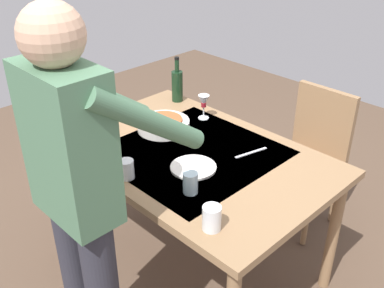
{
  "coord_description": "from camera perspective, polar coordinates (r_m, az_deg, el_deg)",
  "views": [
    {
      "loc": [
        -1.45,
        1.43,
        1.97
      ],
      "look_at": [
        0.0,
        0.0,
        0.82
      ],
      "focal_mm": 41.92,
      "sensor_mm": 36.0,
      "label": 1
    }
  ],
  "objects": [
    {
      "name": "serving_bowl_pasta",
      "position": [
        2.58,
        -3.65,
        2.54
      ],
      "size": [
        0.3,
        0.3,
        0.07
      ],
      "color": "silver",
      "rests_on": "dining_table"
    },
    {
      "name": "ground_plane",
      "position": [
        2.83,
        -0.0,
        -14.72
      ],
      "size": [
        6.0,
        6.0,
        0.0
      ],
      "primitive_type": "plane",
      "color": "brown"
    },
    {
      "name": "table_knife",
      "position": [
        2.37,
        7.53,
        -1.1
      ],
      "size": [
        0.06,
        0.2,
        0.0
      ],
      "primitive_type": "cube",
      "rotation": [
        0.0,
        0.0,
        -0.24
      ],
      "color": "silver",
      "rests_on": "dining_table"
    },
    {
      "name": "chair_near",
      "position": [
        2.97,
        15.0,
        -0.69
      ],
      "size": [
        0.4,
        0.4,
        0.91
      ],
      "color": "brown",
      "rests_on": "ground_plane"
    },
    {
      "name": "dining_table",
      "position": [
        2.4,
        -0.0,
        -2.67
      ],
      "size": [
        1.46,
        0.97,
        0.77
      ],
      "color": "#93704C",
      "rests_on": "ground_plane"
    },
    {
      "name": "water_cup_near_left",
      "position": [
        2.15,
        -8.32,
        -3.2
      ],
      "size": [
        0.07,
        0.07,
        0.09
      ],
      "primitive_type": "cylinder",
      "color": "silver",
      "rests_on": "dining_table"
    },
    {
      "name": "wine_glass_left",
      "position": [
        2.67,
        1.5,
        5.3
      ],
      "size": [
        0.07,
        0.07,
        0.15
      ],
      "color": "white",
      "rests_on": "dining_table"
    },
    {
      "name": "dinner_plate_near",
      "position": [
        2.22,
        0.17,
        -2.98
      ],
      "size": [
        0.23,
        0.23,
        0.01
      ],
      "primitive_type": "cylinder",
      "color": "silver",
      "rests_on": "dining_table"
    },
    {
      "name": "person_server",
      "position": [
        1.78,
        -14.01,
        -6.0
      ],
      "size": [
        0.42,
        0.61,
        1.69
      ],
      "color": "#2D2D38",
      "rests_on": "ground_plane"
    },
    {
      "name": "water_cup_far_left",
      "position": [
        2.03,
        -0.21,
        -4.98
      ],
      "size": [
        0.07,
        0.07,
        0.1
      ],
      "primitive_type": "cylinder",
      "color": "silver",
      "rests_on": "dining_table"
    },
    {
      "name": "wine_bottle",
      "position": [
        2.92,
        -1.89,
        7.53
      ],
      "size": [
        0.07,
        0.07,
        0.3
      ],
      "color": "black",
      "rests_on": "dining_table"
    },
    {
      "name": "water_cup_near_right",
      "position": [
        1.82,
        2.53,
        -9.39
      ],
      "size": [
        0.08,
        0.08,
        0.11
      ],
      "primitive_type": "cylinder",
      "color": "silver",
      "rests_on": "dining_table"
    }
  ]
}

